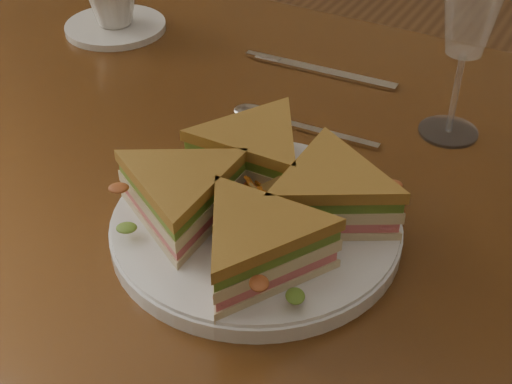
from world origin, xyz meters
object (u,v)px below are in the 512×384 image
(plate, at_px, (256,227))
(sandwich_wedges, at_px, (256,196))
(table, at_px, (273,232))
(wine_glass, at_px, (472,10))
(knife, at_px, (314,70))
(spoon, at_px, (269,118))
(saucer, at_px, (116,27))

(plate, xyz_separation_m, sandwich_wedges, (-0.00, 0.00, 0.04))
(table, bearing_deg, wine_glass, 46.13)
(knife, bearing_deg, plate, -76.57)
(plate, relative_size, sandwich_wedges, 0.88)
(spoon, bearing_deg, saucer, 157.42)
(knife, bearing_deg, saucer, -177.95)
(wine_glass, relative_size, saucer, 1.43)
(plate, xyz_separation_m, wine_glass, (0.11, 0.27, 0.14))
(plate, xyz_separation_m, saucer, (-0.41, 0.30, -0.00))
(table, height_order, knife, knife)
(plate, height_order, wine_glass, wine_glass)
(saucer, bearing_deg, sandwich_wedges, -36.59)
(table, xyz_separation_m, saucer, (-0.37, 0.19, 0.10))
(knife, bearing_deg, sandwich_wedges, -76.57)
(knife, relative_size, saucer, 1.46)
(knife, xyz_separation_m, saucer, (-0.31, -0.03, 0.00))
(saucer, bearing_deg, wine_glass, -4.06)
(wine_glass, bearing_deg, saucer, 175.94)
(table, height_order, plate, plate)
(table, relative_size, wine_glass, 5.69)
(table, height_order, wine_glass, wine_glass)
(table, height_order, saucer, saucer)
(table, relative_size, sandwich_wedges, 3.78)
(table, bearing_deg, saucer, 152.67)
(spoon, bearing_deg, knife, 90.59)
(knife, distance_m, saucer, 0.31)
(wine_glass, xyz_separation_m, saucer, (-0.52, 0.04, -0.15))
(spoon, distance_m, knife, 0.14)
(plate, bearing_deg, sandwich_wedges, 135.00)
(spoon, xyz_separation_m, saucer, (-0.32, 0.11, 0.00))
(wine_glass, bearing_deg, knife, 162.84)
(knife, relative_size, wine_glass, 1.02)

